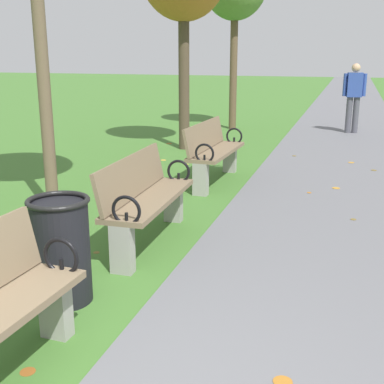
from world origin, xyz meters
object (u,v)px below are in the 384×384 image
Objects in this scene: pedestrian_walking at (354,94)px; trash_bin at (61,250)px; park_bench_2 at (146,198)px; park_bench_3 at (213,151)px.

pedestrian_walking is 9.76m from trash_bin.
park_bench_3 is (0.00, 2.63, 0.00)m from park_bench_2.
pedestrian_walking is (1.94, 5.55, 0.44)m from park_bench_3.
trash_bin is (-0.15, -1.35, -0.06)m from park_bench_2.
park_bench_3 is at bearing 87.88° from trash_bin.
park_bench_2 is 1.00× the size of park_bench_3.
pedestrian_walking is at bearing 77.63° from trash_bin.
trash_bin is (-0.15, -3.98, -0.06)m from park_bench_3.
park_bench_2 is 1.36m from trash_bin.
pedestrian_walking reaches higher than trash_bin.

